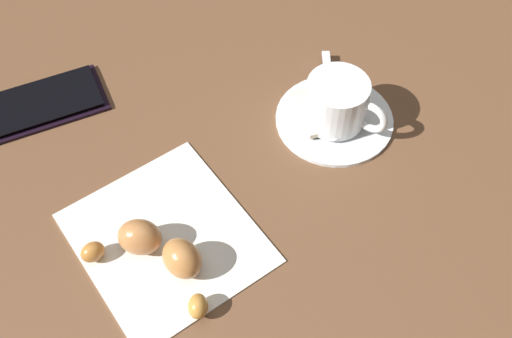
% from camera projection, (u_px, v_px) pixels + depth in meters
% --- Properties ---
extents(ground_plane, '(1.80, 1.80, 0.00)m').
position_uv_depth(ground_plane, '(252.00, 171.00, 0.62)').
color(ground_plane, brown).
extents(saucer, '(0.13, 0.13, 0.01)m').
position_uv_depth(saucer, '(334.00, 118.00, 0.66)').
color(saucer, silver).
rests_on(saucer, ground).
extents(espresso_cup, '(0.07, 0.09, 0.05)m').
position_uv_depth(espresso_cup, '(338.00, 102.00, 0.63)').
color(espresso_cup, silver).
rests_on(espresso_cup, saucer).
extents(teaspoon, '(0.10, 0.11, 0.01)m').
position_uv_depth(teaspoon, '(331.00, 109.00, 0.66)').
color(teaspoon, silver).
rests_on(teaspoon, saucer).
extents(sugar_packet, '(0.04, 0.07, 0.01)m').
position_uv_depth(sugar_packet, '(307.00, 113.00, 0.65)').
color(sugar_packet, beige).
rests_on(sugar_packet, saucer).
extents(napkin, '(0.17, 0.19, 0.00)m').
position_uv_depth(napkin, '(166.00, 237.00, 0.57)').
color(napkin, silver).
rests_on(napkin, ground).
extents(croissant, '(0.08, 0.13, 0.04)m').
position_uv_depth(croissant, '(159.00, 252.00, 0.54)').
color(croissant, '#BC8138').
rests_on(croissant, napkin).
extents(cell_phone, '(0.15, 0.11, 0.01)m').
position_uv_depth(cell_phone, '(42.00, 103.00, 0.67)').
color(cell_phone, black).
rests_on(cell_phone, ground).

